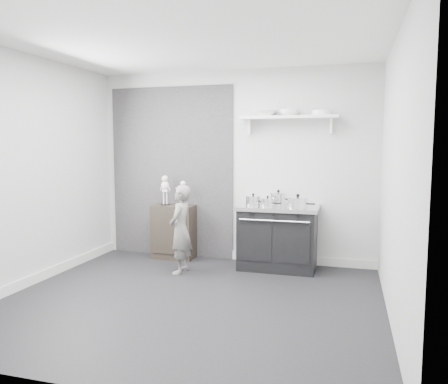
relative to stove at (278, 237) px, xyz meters
The scene contains 15 objects.
ground 1.69m from the stove, 115.48° to the right, with size 4.00×4.00×0.00m, color black.
room_shell 1.96m from the stove, 120.84° to the right, with size 4.02×3.62×2.71m.
wall_shelf 1.60m from the stove, 64.27° to the left, with size 1.30×0.26×0.24m.
stove is the anchor object (origin of this frame).
side_cabinet 1.56m from the stove, behind, with size 0.60×0.35×0.78m, color black.
child 1.30m from the stove, 154.95° to the right, with size 0.42×0.27×1.14m, color slate.
pot_front_left 0.59m from the stove, 166.10° to the right, with size 0.29×0.20×0.16m.
pot_back_left 0.52m from the stove, 98.24° to the left, with size 0.32×0.23×0.20m.
pot_front_right 0.60m from the stove, 34.83° to the right, with size 0.35×0.26×0.19m.
pot_front_center 0.51m from the stove, 130.11° to the right, with size 0.27×0.18×0.15m.
skeleton_full 1.79m from the stove, behind, with size 0.14×0.09×0.50m, color beige, non-canonical shape.
skeleton_torso 1.51m from the stove, behind, with size 0.12×0.07×0.41m, color beige, non-canonical shape.
bowl_large 1.68m from the stove, 139.22° to the left, with size 0.32×0.32×0.08m, color white.
bowl_small 1.67m from the stove, 62.78° to the left, with size 0.26×0.26×0.08m, color white.
plate_stack 1.73m from the stove, 20.40° to the left, with size 0.24×0.24×0.06m, color white.
Camera 1 is at (1.60, -4.23, 1.63)m, focal length 35.00 mm.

